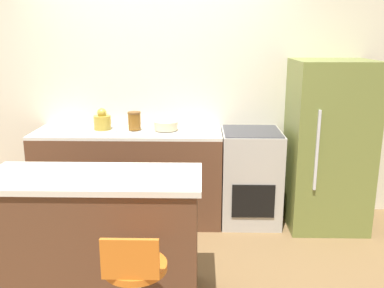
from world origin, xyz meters
The scene contains 9 objects.
ground_plane centered at (0.00, 0.00, 0.00)m, with size 14.00×14.00×0.00m, color brown.
wall_back centered at (0.00, 0.65, 1.30)m, with size 8.00×0.06×2.60m.
back_counter centered at (-0.28, 0.32, 0.47)m, with size 1.85×0.60×0.94m.
kitchen_island centered at (-0.28, -1.04, 0.47)m, with size 1.48×0.61×0.94m.
oven_range centered at (0.95, 0.32, 0.47)m, with size 0.58×0.61×0.94m.
refrigerator centered at (1.68, 0.27, 0.82)m, with size 0.74×0.72×1.63m.
kettle centered at (-0.53, 0.35, 1.03)m, with size 0.17×0.17×0.21m.
mixing_bowl centered at (0.10, 0.35, 0.99)m, with size 0.23×0.23×0.08m.
canister_jar centered at (-0.21, 0.35, 1.03)m, with size 0.13×0.13×0.18m.
Camera 1 is at (0.45, -3.78, 1.87)m, focal length 40.00 mm.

